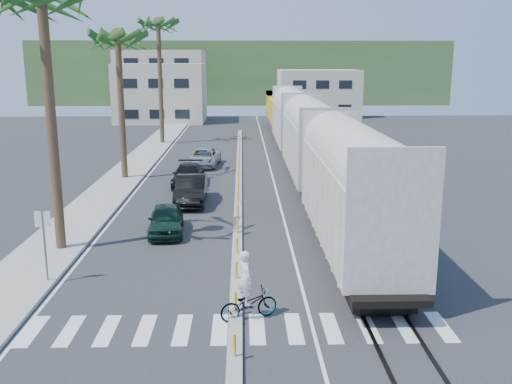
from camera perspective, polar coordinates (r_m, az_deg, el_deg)
ground at (r=20.69m, az=-2.02°, el=-11.06°), size 140.00×140.00×0.00m
sidewalk at (r=45.53m, az=-12.48°, el=2.14°), size 3.00×90.00×0.15m
rails at (r=47.87m, az=4.31°, el=2.88°), size 1.56×100.00×0.06m
median at (r=39.74m, az=-1.74°, el=0.90°), size 0.45×60.00×0.85m
crosswalk at (r=18.88m, az=-2.08°, el=-13.52°), size 14.00×2.20×0.01m
lane_markings at (r=44.76m, az=-4.46°, el=2.13°), size 9.42×90.00×0.01m
freight_train at (r=44.93m, az=4.69°, el=5.92°), size 3.00×60.94×5.85m
palm_trees at (r=42.48m, az=-13.26°, el=15.90°), size 3.50×37.20×13.75m
street_sign at (r=23.14m, az=-20.45°, el=-4.06°), size 0.60×0.08×3.00m
buildings at (r=90.88m, az=-5.71°, el=10.41°), size 38.00×27.00×10.00m
hillside at (r=118.91m, az=-1.56°, el=11.87°), size 80.00×20.00×12.00m
car_lead at (r=28.76m, az=-8.99°, el=-2.73°), size 2.37×4.44×1.42m
car_second at (r=34.53m, az=-6.51°, el=0.22°), size 1.91×5.09×1.66m
car_third at (r=39.45m, az=-6.80°, el=1.68°), size 2.17×5.09×1.46m
car_rear at (r=46.79m, az=-5.24°, el=3.47°), size 3.19×5.46×1.41m
cyclist at (r=19.25m, az=-0.81°, el=-10.54°), size 2.09×2.50×2.39m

